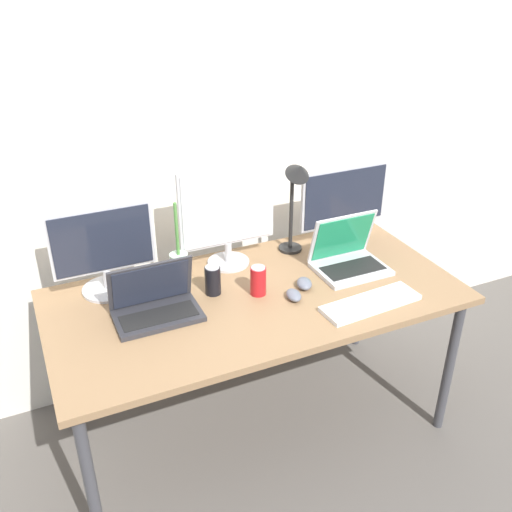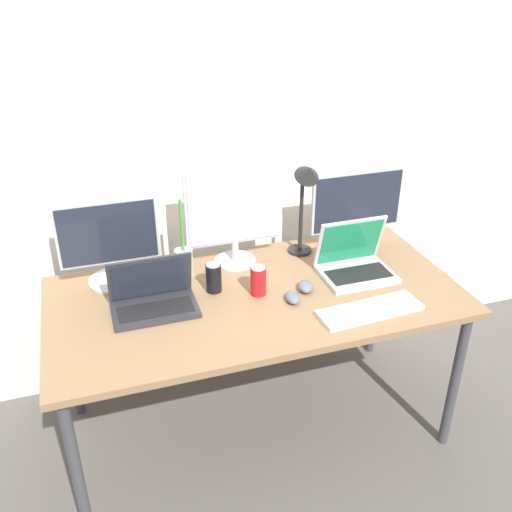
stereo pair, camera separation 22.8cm
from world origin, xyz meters
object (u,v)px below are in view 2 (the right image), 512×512
object	(u,v)px
monitor_right	(357,206)
desk_lamp	(306,191)
monitor_left	(109,241)
soda_can_near_keyboard	(214,278)
mouse_by_keyboard	(293,297)
mouse_by_laptop	(306,286)
laptop_silver	(153,297)
bamboo_vase	(184,260)
work_desk	(256,306)
keyboard_main	(370,310)
laptop_secondary	(354,261)
monitor_center	(234,212)
soda_can_by_laptop	(258,280)

from	to	relation	value
monitor_right	desk_lamp	bearing A→B (deg)	-173.12
monitor_left	soda_can_near_keyboard	xyz separation A→B (m)	(0.39, -0.20, -0.13)
mouse_by_keyboard	mouse_by_laptop	distance (m)	0.10
laptop_silver	bamboo_vase	size ratio (longest dim) A/B	0.93
soda_can_near_keyboard	bamboo_vase	bearing A→B (deg)	117.61
mouse_by_laptop	soda_can_near_keyboard	size ratio (longest dim) A/B	0.73
desk_lamp	soda_can_near_keyboard	bearing A→B (deg)	-160.03
mouse_by_keyboard	desk_lamp	distance (m)	0.50
soda_can_near_keyboard	mouse_by_keyboard	bearing A→B (deg)	-32.04
work_desk	desk_lamp	size ratio (longest dim) A/B	3.60
keyboard_main	work_desk	bearing A→B (deg)	141.49
monitor_right	laptop_secondary	size ratio (longest dim) A/B	1.47
monitor_center	mouse_by_keyboard	world-z (taller)	monitor_center
monitor_right	mouse_by_laptop	size ratio (longest dim) A/B	4.96
work_desk	monitor_left	size ratio (longest dim) A/B	4.08
work_desk	mouse_by_laptop	world-z (taller)	mouse_by_laptop
mouse_by_keyboard	bamboo_vase	distance (m)	0.51
laptop_secondary	keyboard_main	bearing A→B (deg)	-104.71
keyboard_main	bamboo_vase	xyz separation A→B (m)	(-0.63, 0.52, 0.06)
keyboard_main	desk_lamp	size ratio (longest dim) A/B	0.89
monitor_center	mouse_by_laptop	xyz separation A→B (m)	(0.21, -0.33, -0.23)
work_desk	monitor_right	distance (m)	0.71
work_desk	desk_lamp	distance (m)	0.55
monitor_left	mouse_by_keyboard	xyz separation A→B (m)	(0.68, -0.38, -0.18)
work_desk	mouse_by_keyboard	xyz separation A→B (m)	(0.13, -0.10, 0.07)
monitor_left	monitor_right	size ratio (longest dim) A/B	0.92
work_desk	monitor_center	distance (m)	0.42
work_desk	soda_can_near_keyboard	xyz separation A→B (m)	(-0.16, 0.08, 0.12)
laptop_silver	laptop_secondary	size ratio (longest dim) A/B	1.07
laptop_secondary	keyboard_main	world-z (taller)	laptop_secondary
bamboo_vase	desk_lamp	size ratio (longest dim) A/B	0.76
soda_can_near_keyboard	soda_can_by_laptop	bearing A→B (deg)	-24.42
laptop_silver	keyboard_main	size ratio (longest dim) A/B	0.79
monitor_center	laptop_secondary	size ratio (longest dim) A/B	1.49
laptop_silver	mouse_by_laptop	distance (m)	0.63
desk_lamp	monitor_right	bearing A→B (deg)	6.88
monitor_left	monitor_center	distance (m)	0.55
monitor_center	mouse_by_keyboard	bearing A→B (deg)	-71.37
monitor_center	monitor_left	bearing A→B (deg)	-179.37
keyboard_main	soda_can_near_keyboard	world-z (taller)	soda_can_near_keyboard
keyboard_main	bamboo_vase	distance (m)	0.82
desk_lamp	mouse_by_keyboard	bearing A→B (deg)	-118.24
laptop_silver	mouse_by_keyboard	world-z (taller)	laptop_silver
mouse_by_keyboard	soda_can_by_laptop	bearing A→B (deg)	147.20
laptop_silver	mouse_by_laptop	xyz separation A→B (m)	(0.63, -0.06, -0.03)
monitor_right	mouse_by_keyboard	size ratio (longest dim) A/B	5.02
monitor_center	desk_lamp	xyz separation A→B (m)	(0.32, -0.04, 0.07)
mouse_by_keyboard	bamboo_vase	size ratio (longest dim) A/B	0.25
soda_can_by_laptop	bamboo_vase	world-z (taller)	bamboo_vase
laptop_silver	bamboo_vase	bearing A→B (deg)	53.12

